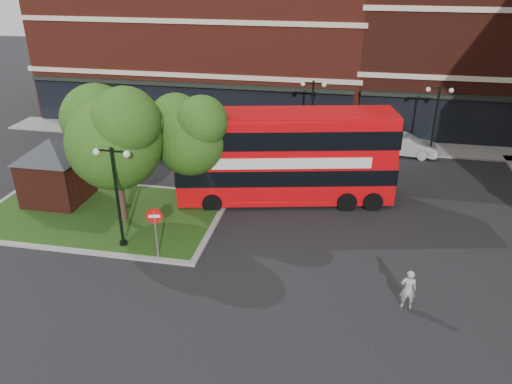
% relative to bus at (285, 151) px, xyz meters
% --- Properties ---
extents(ground, '(120.00, 120.00, 0.00)m').
position_rel_bus_xyz_m(ground, '(-1.26, -6.60, -2.93)').
color(ground, black).
rests_on(ground, ground).
extents(pavement_far, '(44.00, 3.00, 0.12)m').
position_rel_bus_xyz_m(pavement_far, '(-1.26, 9.90, -2.87)').
color(pavement_far, slate).
rests_on(pavement_far, ground).
extents(terrace_far_left, '(26.00, 12.00, 14.00)m').
position_rel_bus_xyz_m(terrace_far_left, '(-9.26, 17.40, 4.07)').
color(terrace_far_left, maroon).
rests_on(terrace_far_left, ground).
extents(terrace_far_right, '(18.00, 12.00, 16.00)m').
position_rel_bus_xyz_m(terrace_far_right, '(12.74, 17.40, 5.07)').
color(terrace_far_right, '#471911').
rests_on(terrace_far_right, ground).
extents(traffic_island, '(12.60, 7.60, 0.15)m').
position_rel_bus_xyz_m(traffic_island, '(-9.26, -3.60, -2.86)').
color(traffic_island, gray).
rests_on(traffic_island, ground).
extents(kiosk, '(6.51, 6.51, 3.60)m').
position_rel_bus_xyz_m(kiosk, '(-12.26, -2.60, -0.61)').
color(kiosk, '#471911').
rests_on(kiosk, traffic_island).
extents(tree_island_west, '(5.40, 4.71, 7.21)m').
position_rel_bus_xyz_m(tree_island_west, '(-7.86, -4.03, 1.87)').
color(tree_island_west, '#2D2116').
rests_on(tree_island_west, ground).
extents(tree_island_east, '(4.46, 3.90, 6.29)m').
position_rel_bus_xyz_m(tree_island_east, '(-4.84, -1.54, 1.32)').
color(tree_island_east, '#2D2116').
rests_on(tree_island_east, ground).
extents(lamp_island, '(1.72, 0.36, 5.00)m').
position_rel_bus_xyz_m(lamp_island, '(-6.76, -6.40, -0.10)').
color(lamp_island, black).
rests_on(lamp_island, ground).
extents(lamp_far_left, '(1.72, 0.36, 5.00)m').
position_rel_bus_xyz_m(lamp_far_left, '(0.74, 7.90, -0.10)').
color(lamp_far_left, black).
rests_on(lamp_far_left, ground).
extents(lamp_far_right, '(1.72, 0.36, 5.00)m').
position_rel_bus_xyz_m(lamp_far_right, '(8.74, 7.90, -0.10)').
color(lamp_far_right, black).
rests_on(lamp_far_right, ground).
extents(bus, '(11.97, 5.06, 4.46)m').
position_rel_bus_xyz_m(bus, '(0.00, 0.00, 0.00)').
color(bus, red).
rests_on(bus, ground).
extents(woman, '(0.62, 0.41, 1.69)m').
position_rel_bus_xyz_m(woman, '(6.00, -8.48, -2.08)').
color(woman, '#97979A').
rests_on(woman, ground).
extents(car_silver, '(3.80, 1.69, 1.27)m').
position_rel_bus_xyz_m(car_silver, '(-2.37, 7.90, -2.29)').
color(car_silver, silver).
rests_on(car_silver, ground).
extents(car_white, '(4.61, 1.99, 1.47)m').
position_rel_bus_xyz_m(car_white, '(7.03, 8.46, -2.19)').
color(car_white, silver).
rests_on(car_white, ground).
extents(no_entry_sign, '(0.71, 0.22, 2.59)m').
position_rel_bus_xyz_m(no_entry_sign, '(-4.76, -7.10, -1.08)').
color(no_entry_sign, slate).
rests_on(no_entry_sign, ground).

